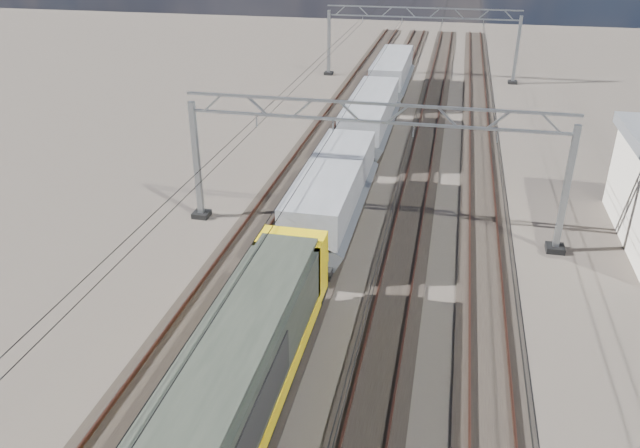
% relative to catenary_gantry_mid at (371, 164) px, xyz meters
% --- Properties ---
extents(ground, '(160.00, 160.00, 0.00)m').
position_rel_catenary_gantry_mid_xyz_m(ground, '(-0.00, -4.00, -3.91)').
color(ground, '#2C2621').
rests_on(ground, ground).
extents(track_outer_west, '(2.60, 140.00, 0.30)m').
position_rel_catenary_gantry_mid_xyz_m(track_outer_west, '(-6.00, -4.00, -3.83)').
color(track_outer_west, black).
rests_on(track_outer_west, ground).
extents(track_loco, '(2.60, 140.00, 0.30)m').
position_rel_catenary_gantry_mid_xyz_m(track_loco, '(-2.00, -4.00, -3.83)').
color(track_loco, black).
rests_on(track_loco, ground).
extents(track_inner_east, '(2.60, 140.00, 0.30)m').
position_rel_catenary_gantry_mid_xyz_m(track_inner_east, '(2.00, -4.00, -3.83)').
color(track_inner_east, black).
rests_on(track_inner_east, ground).
extents(track_outer_east, '(2.60, 140.00, 0.30)m').
position_rel_catenary_gantry_mid_xyz_m(track_outer_east, '(6.00, -4.00, -3.83)').
color(track_outer_east, black).
rests_on(track_outer_east, ground).
extents(catenary_gantry_mid, '(19.90, 0.90, 7.11)m').
position_rel_catenary_gantry_mid_xyz_m(catenary_gantry_mid, '(0.00, 0.00, 0.00)').
color(catenary_gantry_mid, gray).
rests_on(catenary_gantry_mid, ground).
extents(catenary_gantry_far, '(19.90, 0.90, 7.11)m').
position_rel_catenary_gantry_mid_xyz_m(catenary_gantry_far, '(0.00, 36.00, 0.00)').
color(catenary_gantry_far, gray).
rests_on(catenary_gantry_far, ground).
extents(overhead_wires, '(12.03, 140.00, 0.53)m').
position_rel_catenary_gantry_mid_xyz_m(overhead_wires, '(-0.00, 4.00, 1.84)').
color(overhead_wires, black).
rests_on(overhead_wires, ground).
extents(locomotive, '(2.76, 21.10, 3.62)m').
position_rel_catenary_gantry_mid_xyz_m(locomotive, '(-2.00, -17.66, -1.58)').
color(locomotive, black).
rests_on(locomotive, ground).
extents(hopper_wagon_lead, '(3.38, 13.00, 3.25)m').
position_rel_catenary_gantry_mid_xyz_m(hopper_wagon_lead, '(-2.00, 0.04, -1.67)').
color(hopper_wagon_lead, black).
rests_on(hopper_wagon_lead, ground).
extents(hopper_wagon_mid, '(3.38, 13.00, 3.25)m').
position_rel_catenary_gantry_mid_xyz_m(hopper_wagon_mid, '(-2.00, 14.24, -1.67)').
color(hopper_wagon_mid, black).
rests_on(hopper_wagon_mid, ground).
extents(hopper_wagon_third, '(3.38, 13.00, 3.25)m').
position_rel_catenary_gantry_mid_xyz_m(hopper_wagon_third, '(-2.00, 28.44, -1.67)').
color(hopper_wagon_third, black).
rests_on(hopper_wagon_third, ground).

